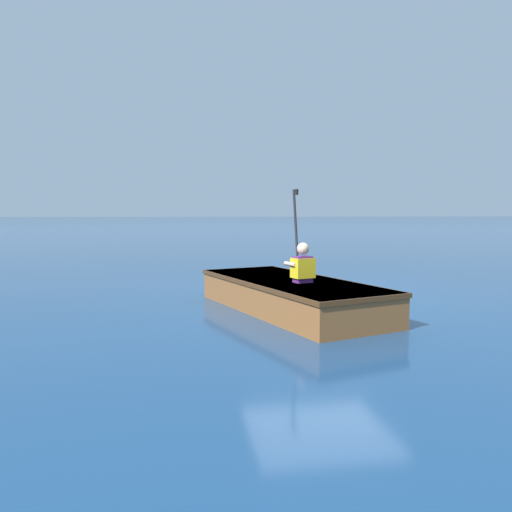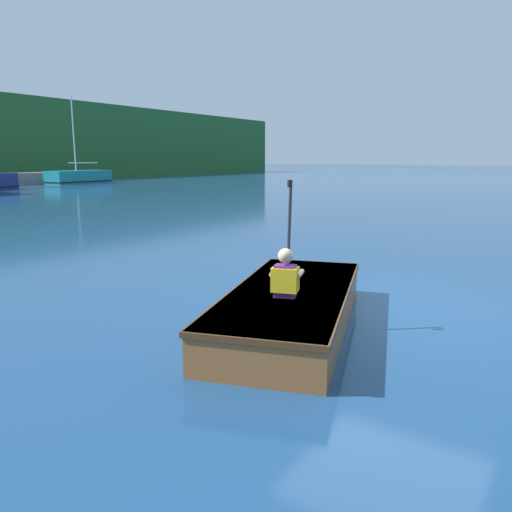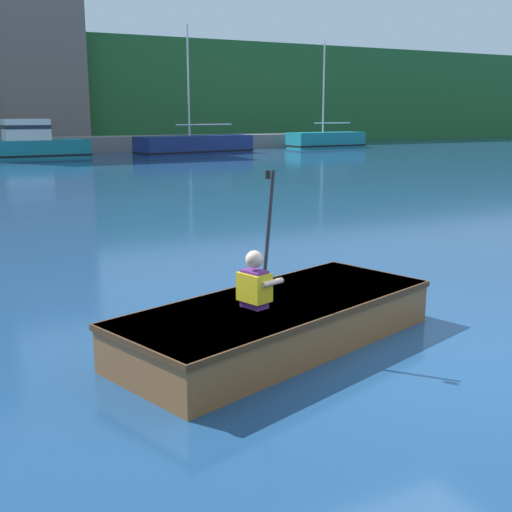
# 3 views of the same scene
# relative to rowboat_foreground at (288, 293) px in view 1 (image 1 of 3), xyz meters

# --- Properties ---
(ground_plane) EXTENTS (300.00, 300.00, 0.00)m
(ground_plane) POSITION_rel_rowboat_foreground_xyz_m (1.30, -0.89, -0.26)
(ground_plane) COLOR navy
(rowboat_foreground) EXTENTS (3.70, 2.36, 0.46)m
(rowboat_foreground) POSITION_rel_rowboat_foreground_xyz_m (0.00, 0.00, 0.00)
(rowboat_foreground) COLOR brown
(rowboat_foreground) RESTS_ON ground
(person_paddler) EXTENTS (0.41, 0.42, 1.30)m
(person_paddler) POSITION_rel_rowboat_foreground_xyz_m (-0.37, -0.12, 0.46)
(person_paddler) COLOR #592672
(person_paddler) RESTS_ON rowboat_foreground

